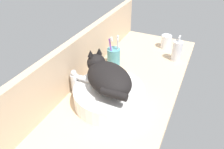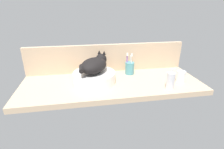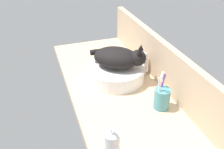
# 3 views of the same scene
# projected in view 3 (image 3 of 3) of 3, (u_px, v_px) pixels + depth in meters

# --- Properties ---
(ground_plane) EXTENTS (1.37, 0.52, 0.04)m
(ground_plane) POSITION_uv_depth(u_px,v_px,m) (121.00, 95.00, 1.33)
(ground_plane) COLOR #D1B28E
(backsplash_panel) EXTENTS (1.37, 0.04, 0.24)m
(backsplash_panel) POSITION_uv_depth(u_px,v_px,m) (164.00, 65.00, 1.32)
(backsplash_panel) COLOR #CCAD8C
(backsplash_panel) RESTS_ON ground_plane
(sink_basin) EXTENTS (0.32, 0.32, 0.08)m
(sink_basin) POSITION_uv_depth(u_px,v_px,m) (116.00, 73.00, 1.41)
(sink_basin) COLOR white
(sink_basin) RESTS_ON ground_plane
(cat) EXTENTS (0.28, 0.30, 0.14)m
(cat) POSITION_uv_depth(u_px,v_px,m) (119.00, 57.00, 1.35)
(cat) COLOR black
(cat) RESTS_ON sink_basin
(faucet) EXTENTS (0.04, 0.12, 0.14)m
(faucet) POSITION_uv_depth(u_px,v_px,m) (143.00, 62.00, 1.44)
(faucet) COLOR silver
(faucet) RESTS_ON ground_plane
(soap_dispenser) EXTENTS (0.06, 0.06, 0.16)m
(soap_dispenser) POSITION_uv_depth(u_px,v_px,m) (112.00, 146.00, 0.92)
(soap_dispenser) COLOR silver
(soap_dispenser) RESTS_ON ground_plane
(toothbrush_cup) EXTENTS (0.08, 0.08, 0.19)m
(toothbrush_cup) POSITION_uv_depth(u_px,v_px,m) (162.00, 98.00, 1.18)
(toothbrush_cup) COLOR teal
(toothbrush_cup) RESTS_ON ground_plane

